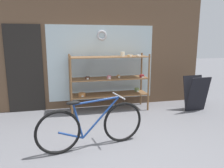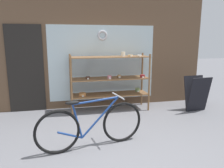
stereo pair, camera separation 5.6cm
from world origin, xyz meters
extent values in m
plane|color=slate|center=(0.00, 0.00, 0.00)|extent=(30.00, 30.00, 0.00)
cube|color=brown|center=(0.00, 2.65, 1.69)|extent=(5.92, 0.08, 3.39)
cube|color=silver|center=(0.20, 2.60, 1.15)|extent=(2.72, 0.02, 1.90)
cube|color=black|center=(-1.68, 2.59, 1.05)|extent=(0.84, 0.03, 2.10)
torus|color=#B7B7BC|center=(0.20, 2.58, 1.85)|extent=(0.26, 0.06, 0.26)
cylinder|color=brown|center=(-0.63, 1.98, 0.70)|extent=(0.04, 0.04, 1.40)
cylinder|color=brown|center=(1.25, 1.98, 0.70)|extent=(0.04, 0.04, 1.40)
cylinder|color=brown|center=(-0.63, 2.48, 0.70)|extent=(0.04, 0.04, 1.40)
cylinder|color=brown|center=(1.25, 2.48, 0.70)|extent=(0.04, 0.04, 1.40)
cube|color=brown|center=(0.31, 2.23, 0.40)|extent=(1.92, 0.55, 0.02)
cube|color=brown|center=(0.31, 2.23, 0.81)|extent=(1.92, 0.55, 0.02)
cube|color=brown|center=(0.31, 2.23, 1.33)|extent=(1.92, 0.55, 0.02)
cylinder|color=pink|center=(0.28, 2.14, 0.85)|extent=(0.10, 0.10, 0.08)
cube|color=white|center=(0.28, 2.08, 0.83)|extent=(0.05, 0.00, 0.04)
torus|color=beige|center=(1.04, 2.16, 1.36)|extent=(0.12, 0.12, 0.04)
cube|color=white|center=(1.04, 2.09, 1.36)|extent=(0.05, 0.00, 0.04)
cylinder|color=#422619|center=(-0.23, 2.22, 0.84)|extent=(0.11, 0.11, 0.06)
cube|color=white|center=(-0.23, 2.16, 0.83)|extent=(0.05, 0.00, 0.04)
cylinder|color=#C67F42|center=(-0.37, 2.19, 0.45)|extent=(0.17, 0.17, 0.08)
cube|color=white|center=(-0.37, 2.09, 0.43)|extent=(0.05, 0.00, 0.04)
ellipsoid|color=#AD7F4C|center=(0.56, 2.27, 0.85)|extent=(0.10, 0.09, 0.07)
cube|color=white|center=(0.56, 2.21, 0.83)|extent=(0.05, 0.00, 0.04)
cylinder|color=beige|center=(0.65, 2.24, 1.40)|extent=(0.10, 0.10, 0.11)
cube|color=white|center=(0.65, 2.18, 1.36)|extent=(0.05, 0.00, 0.04)
torus|color=tan|center=(0.83, 2.21, 1.36)|extent=(0.14, 0.14, 0.04)
cube|color=white|center=(0.83, 2.14, 1.36)|extent=(0.05, 0.00, 0.04)
cylinder|color=maroon|center=(1.12, 2.13, 0.85)|extent=(0.12, 0.12, 0.07)
cube|color=white|center=(1.12, 2.06, 0.83)|extent=(0.05, 0.00, 0.04)
cylinder|color=#7A995B|center=(1.07, 2.33, 0.46)|extent=(0.12, 0.12, 0.09)
cube|color=white|center=(1.07, 2.26, 0.43)|extent=(0.05, 0.00, 0.04)
torus|color=black|center=(-0.93, 0.28, 0.35)|extent=(0.71, 0.17, 0.71)
torus|color=black|center=(0.15, 0.47, 0.35)|extent=(0.71, 0.17, 0.71)
cylinder|color=navy|center=(-0.24, 0.40, 0.50)|extent=(0.65, 0.14, 0.64)
cylinder|color=navy|center=(-0.31, 0.39, 0.79)|extent=(0.76, 0.17, 0.07)
cylinder|color=navy|center=(-0.62, 0.34, 0.48)|extent=(0.17, 0.06, 0.58)
cylinder|color=navy|center=(-0.74, 0.31, 0.27)|extent=(0.40, 0.10, 0.19)
ellipsoid|color=black|center=(-0.69, 0.32, 0.80)|extent=(0.23, 0.13, 0.06)
cylinder|color=#B2B2B7|center=(0.07, 0.46, 0.83)|extent=(0.10, 0.46, 0.02)
cube|color=black|center=(2.39, 1.59, 0.44)|extent=(0.55, 0.24, 0.86)
cube|color=black|center=(2.38, 1.77, 0.44)|extent=(0.55, 0.24, 0.86)
camera|label=1|loc=(-0.85, -2.93, 1.75)|focal=35.00mm
camera|label=2|loc=(-0.80, -2.95, 1.75)|focal=35.00mm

